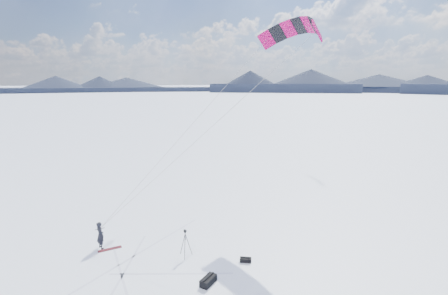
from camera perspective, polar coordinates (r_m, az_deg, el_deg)
name	(u,v)px	position (r m, az deg, el deg)	size (l,w,h in m)	color
ground	(158,268)	(18.70, -11.48, -20.07)	(1800.00, 1800.00, 0.00)	white
horizon_hills	(155,202)	(17.07, -11.98, -9.40)	(704.47, 706.88, 8.95)	#1D243A
snow_tracks	(147,274)	(18.30, -13.35, -20.89)	(14.76, 10.25, 0.01)	#B3BAD5
snowkiter	(101,248)	(21.49, -20.77, -16.19)	(0.60, 0.39, 1.65)	black
snowboard	(110,249)	(21.16, -19.44, -16.48)	(1.34, 0.25, 0.04)	maroon
tripod	(185,239)	(19.06, -6.83, -15.74)	(0.65, 0.72, 1.59)	black
gear_bag_a	(208,281)	(17.13, -2.78, -22.33)	(1.02, 0.91, 0.42)	black
gear_bag_b	(246,260)	(18.86, 3.81, -19.09)	(0.68, 0.58, 0.28)	black
power_kite	(293,32)	(25.41, 12.10, 19.30)	(15.39, 6.25, 13.04)	#B20351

